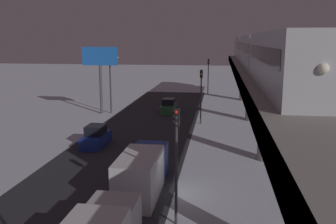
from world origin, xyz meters
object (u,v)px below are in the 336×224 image
object	(u,v)px
traffic_light_far	(208,71)
traffic_light_near	(176,150)
sedan_green	(169,107)
commercial_billboard	(100,63)
delivery_van	(143,172)
traffic_light_mid	(201,89)
sedan_blue	(96,137)
subway_train	(256,50)

from	to	relation	value
traffic_light_far	traffic_light_near	bearing A→B (deg)	90.00
sedan_green	commercial_billboard	bearing A→B (deg)	-169.41
delivery_van	traffic_light_mid	bearing A→B (deg)	-97.56
delivery_van	traffic_light_far	world-z (taller)	traffic_light_far
sedan_blue	traffic_light_mid	size ratio (longest dim) A/B	0.66
delivery_van	commercial_billboard	size ratio (longest dim) A/B	0.83
traffic_light_near	sedan_blue	bearing A→B (deg)	-56.23
sedan_blue	traffic_light_near	xyz separation A→B (m)	(-9.30, 13.91, 3.40)
sedan_green	traffic_light_mid	world-z (taller)	traffic_light_mid
traffic_light_far	commercial_billboard	bearing A→B (deg)	55.77
traffic_light_near	delivery_van	bearing A→B (deg)	-56.60
delivery_van	traffic_light_far	distance (m)	44.94
sedan_green	traffic_light_near	size ratio (longest dim) A/B	0.65
delivery_van	traffic_light_near	world-z (taller)	traffic_light_near
sedan_blue	traffic_light_far	xyz separation A→B (m)	(-9.30, -34.95, 3.40)
delivery_van	commercial_billboard	distance (m)	27.59
commercial_billboard	traffic_light_far	bearing A→B (deg)	-124.23
subway_train	traffic_light_mid	world-z (taller)	subway_train
delivery_van	subway_train	bearing A→B (deg)	-113.67
subway_train	sedan_green	world-z (taller)	subway_train
subway_train	sedan_blue	size ratio (longest dim) A/B	13.04
subway_train	traffic_light_near	size ratio (longest dim) A/B	8.67
sedan_blue	traffic_light_near	bearing A→B (deg)	123.77
traffic_light_near	commercial_billboard	size ratio (longest dim) A/B	0.72
sedan_blue	commercial_billboard	size ratio (longest dim) A/B	0.48
traffic_light_mid	commercial_billboard	size ratio (longest dim) A/B	0.72
sedan_green	commercial_billboard	xyz separation A→B (m)	(8.93, 1.67, 6.04)
traffic_light_mid	traffic_light_far	distance (m)	24.43
delivery_van	traffic_light_near	distance (m)	5.67
sedan_green	commercial_billboard	distance (m)	10.91
sedan_blue	traffic_light_far	size ratio (longest dim) A/B	0.66
sedan_green	traffic_light_far	world-z (taller)	traffic_light_far
sedan_blue	sedan_green	bearing A→B (deg)	-105.50
subway_train	delivery_van	bearing A→B (deg)	66.33
sedan_blue	traffic_light_far	world-z (taller)	traffic_light_far
subway_train	sedan_green	size ratio (longest dim) A/B	13.40
sedan_blue	traffic_light_mid	bearing A→B (deg)	-131.47
subway_train	delivery_van	size ratio (longest dim) A/B	7.50
subway_train	traffic_light_far	size ratio (longest dim) A/B	8.67
traffic_light_mid	commercial_billboard	distance (m)	14.56
traffic_light_near	traffic_light_far	size ratio (longest dim) A/B	1.00
delivery_van	traffic_light_far	size ratio (longest dim) A/B	1.16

